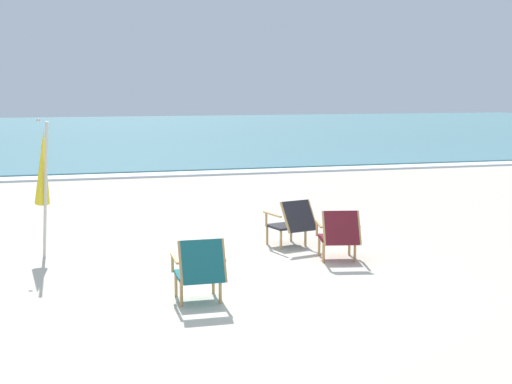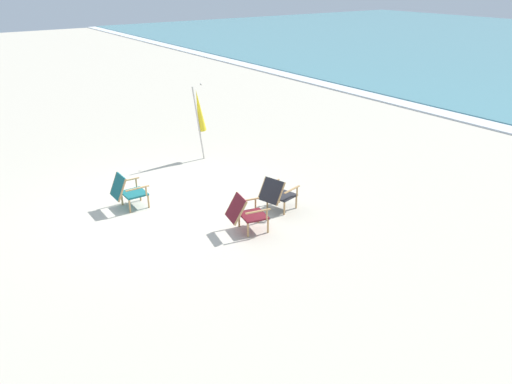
% 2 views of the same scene
% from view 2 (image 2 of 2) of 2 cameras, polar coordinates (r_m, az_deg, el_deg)
% --- Properties ---
extents(ground_plane, '(80.00, 80.00, 0.00)m').
position_cam_2_polar(ground_plane, '(11.44, -9.36, -1.17)').
color(ground_plane, beige).
extents(surf_band, '(80.00, 1.10, 0.06)m').
position_cam_2_polar(surf_band, '(19.24, 23.68, 7.54)').
color(surf_band, white).
rests_on(surf_band, ground).
extents(beach_chair_back_right, '(0.72, 0.86, 0.78)m').
position_cam_2_polar(beach_chair_back_right, '(9.87, -1.21, -2.33)').
color(beach_chair_back_right, maroon).
rests_on(beach_chair_back_right, ground).
extents(beach_chair_far_center, '(0.61, 0.72, 0.80)m').
position_cam_2_polar(beach_chair_far_center, '(11.20, -14.53, 0.20)').
color(beach_chair_far_center, '#196066').
rests_on(beach_chair_far_center, ground).
extents(beach_chair_mid_center, '(0.74, 0.89, 0.78)m').
position_cam_2_polar(beach_chair_mid_center, '(10.72, 2.44, -0.15)').
color(beach_chair_mid_center, '#28282D').
rests_on(beach_chair_mid_center, ground).
extents(umbrella_furled_yellow, '(0.35, 0.48, 2.10)m').
position_cam_2_polar(umbrella_furled_yellow, '(13.57, -6.51, 9.16)').
color(umbrella_furled_yellow, '#B7B2A8').
rests_on(umbrella_furled_yellow, ground).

